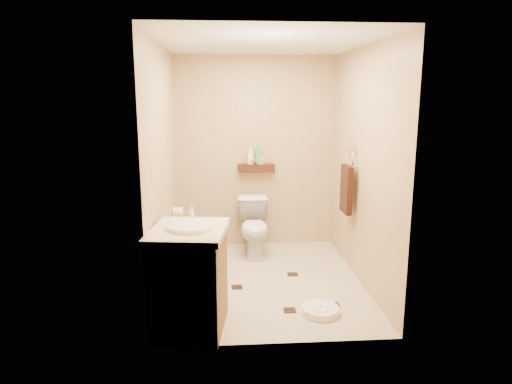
{
  "coord_description": "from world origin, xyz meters",
  "views": [
    {
      "loc": [
        -0.41,
        -4.49,
        1.9
      ],
      "look_at": [
        -0.07,
        0.25,
        0.9
      ],
      "focal_mm": 32.0,
      "sensor_mm": 36.0,
      "label": 1
    }
  ],
  "objects": [
    {
      "name": "toilet_brush",
      "position": [
        -0.82,
        1.07,
        0.18
      ],
      "size": [
        0.12,
        0.12,
        0.51
      ],
      "color": "#186061",
      "rests_on": "ground"
    },
    {
      "name": "bottle_a",
      "position": [
        -0.07,
        1.17,
        1.18
      ],
      "size": [
        0.11,
        0.11,
        0.23
      ],
      "primitive_type": "imported",
      "rotation": [
        0.0,
        0.0,
        3.48
      ],
      "color": "silver",
      "rests_on": "wall_shelf"
    },
    {
      "name": "floor_accents",
      "position": [
        0.04,
        -0.03,
        0.0
      ],
      "size": [
        1.23,
        1.44,
        0.01
      ],
      "color": "black",
      "rests_on": "ground"
    },
    {
      "name": "ceiling",
      "position": [
        0.0,
        0.0,
        2.4
      ],
      "size": [
        2.0,
        2.5,
        0.02
      ],
      "primitive_type": "cube",
      "color": "silver",
      "rests_on": "wall_back"
    },
    {
      "name": "bottle_b",
      "position": [
        -0.07,
        1.17,
        1.14
      ],
      "size": [
        0.08,
        0.08,
        0.15
      ],
      "primitive_type": "imported",
      "rotation": [
        0.0,
        0.0,
        4.46
      ],
      "color": "#EAF533",
      "rests_on": "wall_shelf"
    },
    {
      "name": "vanity",
      "position": [
        -0.7,
        -0.95,
        0.45
      ],
      "size": [
        0.67,
        0.78,
        1.0
      ],
      "rotation": [
        0.0,
        0.0,
        -0.13
      ],
      "color": "brown",
      "rests_on": "ground"
    },
    {
      "name": "wall_right",
      "position": [
        1.0,
        0.0,
        1.2
      ],
      "size": [
        0.04,
        2.5,
        2.4
      ],
      "primitive_type": "cube",
      "color": "tan",
      "rests_on": "ground"
    },
    {
      "name": "towel_ring",
      "position": [
        0.91,
        0.25,
        0.95
      ],
      "size": [
        0.12,
        0.3,
        0.76
      ],
      "color": "silver",
      "rests_on": "wall_right"
    },
    {
      "name": "bathroom_scale",
      "position": [
        0.43,
        -0.78,
        0.03
      ],
      "size": [
        0.4,
        0.4,
        0.07
      ],
      "rotation": [
        0.0,
        0.0,
        -0.21
      ],
      "color": "white",
      "rests_on": "ground"
    },
    {
      "name": "toilet",
      "position": [
        -0.05,
        0.83,
        0.34
      ],
      "size": [
        0.39,
        0.67,
        0.68
      ],
      "primitive_type": "imported",
      "rotation": [
        0.0,
        0.0,
        0.02
      ],
      "color": "white",
      "rests_on": "ground"
    },
    {
      "name": "ground",
      "position": [
        0.0,
        0.0,
        0.0
      ],
      "size": [
        2.5,
        2.5,
        0.0
      ],
      "primitive_type": "plane",
      "color": "#C4AE8F",
      "rests_on": "ground"
    },
    {
      "name": "wall_back",
      "position": [
        0.0,
        1.25,
        1.2
      ],
      "size": [
        2.0,
        0.04,
        2.4
      ],
      "primitive_type": "cube",
      "color": "tan",
      "rests_on": "ground"
    },
    {
      "name": "wall_shelf",
      "position": [
        0.0,
        1.17,
        1.02
      ],
      "size": [
        0.46,
        0.14,
        0.1
      ],
      "primitive_type": "cube",
      "color": "#341B0E",
      "rests_on": "wall_back"
    },
    {
      "name": "wall_left",
      "position": [
        -1.0,
        0.0,
        1.2
      ],
      "size": [
        0.04,
        2.5,
        2.4
      ],
      "primitive_type": "cube",
      "color": "tan",
      "rests_on": "ground"
    },
    {
      "name": "bottle_c",
      "position": [
        -0.04,
        1.17,
        1.13
      ],
      "size": [
        0.11,
        0.11,
        0.13
      ],
      "primitive_type": "imported",
      "rotation": [
        0.0,
        0.0,
        6.16
      ],
      "color": "#BA3D15",
      "rests_on": "wall_shelf"
    },
    {
      "name": "bottle_e",
      "position": [
        0.04,
        1.17,
        1.14
      ],
      "size": [
        0.09,
        0.09,
        0.15
      ],
      "primitive_type": "imported",
      "rotation": [
        0.0,
        0.0,
        5.2
      ],
      "color": "#FFAC54",
      "rests_on": "wall_shelf"
    },
    {
      "name": "wall_front",
      "position": [
        0.0,
        -1.25,
        1.2
      ],
      "size": [
        2.0,
        0.04,
        2.4
      ],
      "primitive_type": "cube",
      "color": "tan",
      "rests_on": "ground"
    },
    {
      "name": "toilet_paper",
      "position": [
        -0.94,
        0.65,
        0.6
      ],
      "size": [
        0.12,
        0.11,
        0.12
      ],
      "color": "white",
      "rests_on": "wall_left"
    },
    {
      "name": "bottle_d",
      "position": [
        0.03,
        1.17,
        1.19
      ],
      "size": [
        0.13,
        0.13,
        0.24
      ],
      "primitive_type": "imported",
      "rotation": [
        0.0,
        0.0,
        5.46
      ],
      "color": "green",
      "rests_on": "wall_shelf"
    }
  ]
}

